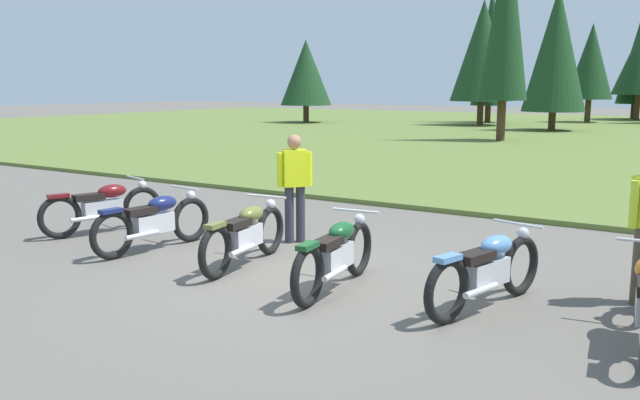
{
  "coord_description": "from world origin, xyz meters",
  "views": [
    {
      "loc": [
        4.73,
        -6.74,
        2.41
      ],
      "look_at": [
        0.0,
        0.6,
        0.9
      ],
      "focal_mm": 37.41,
      "sensor_mm": 36.0,
      "label": 1
    }
  ],
  "objects_px": {
    "motorcycle_maroon": "(103,206)",
    "motorcycle_olive": "(245,234)",
    "rider_in_hivis_vest": "(295,182)",
    "motorcycle_british_green": "(336,254)",
    "motorcycle_sky_blue": "(487,269)",
    "motorcycle_navy": "(154,221)"
  },
  "relations": [
    {
      "from": "motorcycle_british_green",
      "to": "rider_in_hivis_vest",
      "type": "xyz_separation_m",
      "value": [
        -1.81,
        1.74,
        0.51
      ]
    },
    {
      "from": "motorcycle_sky_blue",
      "to": "rider_in_hivis_vest",
      "type": "relative_size",
      "value": 1.23
    },
    {
      "from": "motorcycle_olive",
      "to": "motorcycle_british_green",
      "type": "height_order",
      "value": "same"
    },
    {
      "from": "motorcycle_sky_blue",
      "to": "rider_in_hivis_vest",
      "type": "distance_m",
      "value": 3.84
    },
    {
      "from": "motorcycle_olive",
      "to": "motorcycle_maroon",
      "type": "bearing_deg",
      "value": 174.21
    },
    {
      "from": "motorcycle_maroon",
      "to": "motorcycle_navy",
      "type": "distance_m",
      "value": 1.64
    },
    {
      "from": "rider_in_hivis_vest",
      "to": "motorcycle_maroon",
      "type": "bearing_deg",
      "value": -159.43
    },
    {
      "from": "motorcycle_british_green",
      "to": "motorcycle_sky_blue",
      "type": "relative_size",
      "value": 1.02
    },
    {
      "from": "motorcycle_navy",
      "to": "motorcycle_british_green",
      "type": "xyz_separation_m",
      "value": [
        3.27,
        -0.21,
        0.0
      ]
    },
    {
      "from": "motorcycle_navy",
      "to": "motorcycle_olive",
      "type": "bearing_deg",
      "value": 1.76
    },
    {
      "from": "motorcycle_maroon",
      "to": "motorcycle_sky_blue",
      "type": "xyz_separation_m",
      "value": [
        6.59,
        -0.27,
        0.0
      ]
    },
    {
      "from": "motorcycle_olive",
      "to": "rider_in_hivis_vest",
      "type": "distance_m",
      "value": 1.58
    },
    {
      "from": "motorcycle_navy",
      "to": "rider_in_hivis_vest",
      "type": "relative_size",
      "value": 1.26
    },
    {
      "from": "rider_in_hivis_vest",
      "to": "motorcycle_navy",
      "type": "bearing_deg",
      "value": -133.73
    },
    {
      "from": "motorcycle_maroon",
      "to": "motorcycle_sky_blue",
      "type": "height_order",
      "value": "same"
    },
    {
      "from": "motorcycle_british_green",
      "to": "rider_in_hivis_vest",
      "type": "relative_size",
      "value": 1.26
    },
    {
      "from": "motorcycle_maroon",
      "to": "motorcycle_olive",
      "type": "xyz_separation_m",
      "value": [
        3.27,
        -0.33,
        0.0
      ]
    },
    {
      "from": "motorcycle_olive",
      "to": "motorcycle_british_green",
      "type": "distance_m",
      "value": 1.61
    },
    {
      "from": "motorcycle_olive",
      "to": "rider_in_hivis_vest",
      "type": "relative_size",
      "value": 1.25
    },
    {
      "from": "motorcycle_british_green",
      "to": "motorcycle_sky_blue",
      "type": "height_order",
      "value": "same"
    },
    {
      "from": "motorcycle_olive",
      "to": "motorcycle_sky_blue",
      "type": "bearing_deg",
      "value": 0.98
    },
    {
      "from": "motorcycle_navy",
      "to": "rider_in_hivis_vest",
      "type": "distance_m",
      "value": 2.18
    }
  ]
}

